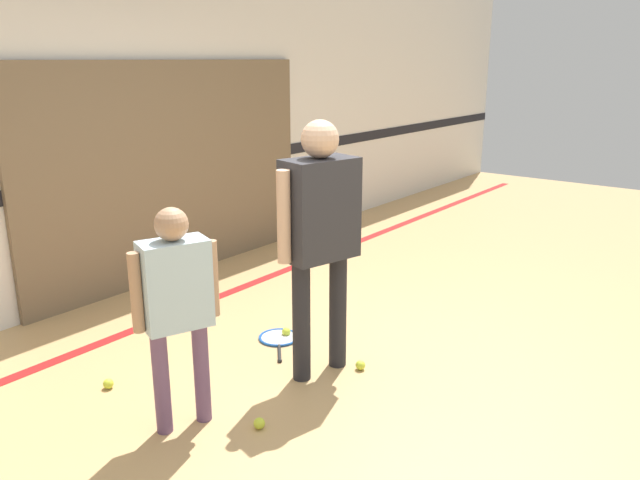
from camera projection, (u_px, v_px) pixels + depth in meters
ground_plane at (329, 384)px, 4.04m from camera, size 16.00×16.00×0.00m
wall_back at (82, 114)px, 5.08m from camera, size 16.00×0.07×3.20m
wall_panel at (177, 171)px, 5.88m from camera, size 3.27×0.05×2.02m
floor_stripe at (161, 319)px, 5.04m from camera, size 14.40×0.10×0.01m
person_instructor at (320, 223)px, 3.92m from camera, size 0.62×0.36×1.68m
person_student_left at (176, 296)px, 3.37m from camera, size 0.46×0.31×1.29m
racket_spare_on_floor at (279, 338)px, 4.67m from camera, size 0.52×0.49×0.03m
tennis_ball_near_instructor at (360, 365)px, 4.22m from camera, size 0.07×0.07×0.07m
tennis_ball_by_spare_racket at (286, 332)px, 4.73m from camera, size 0.07×0.07×0.07m
tennis_ball_stray_left at (108, 384)px, 3.98m from camera, size 0.07×0.07×0.07m
tennis_ball_stray_right at (259, 423)px, 3.55m from camera, size 0.07×0.07×0.07m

